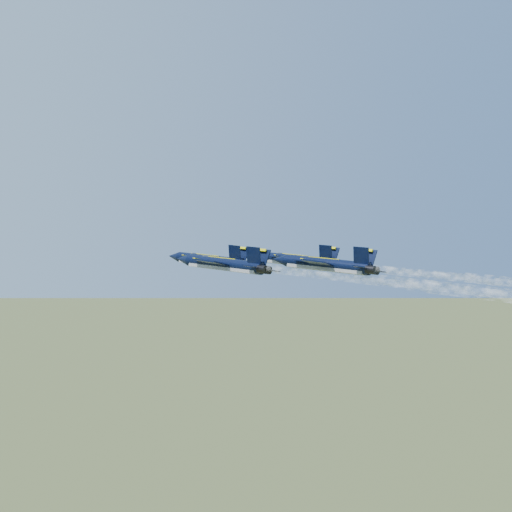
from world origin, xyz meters
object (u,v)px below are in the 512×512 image
jet_left (222,264)px  jet_right (295,260)px  jet_lead (208,261)px  jet_slot (324,265)px

jet_left → jet_right: size_ratio=1.00×
jet_lead → jet_slot: 25.07m
jet_left → jet_slot: size_ratio=1.00×
jet_left → jet_slot: (12.97, -9.60, 0.00)m
jet_lead → jet_slot: (8.23, -23.68, 0.00)m
jet_left → jet_right: bearing=-1.1°
jet_lead → jet_right: (14.11, -7.49, 0.00)m
jet_lead → jet_right: 15.97m
jet_lead → jet_right: size_ratio=1.00×
jet_left → jet_slot: bearing=-56.9°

